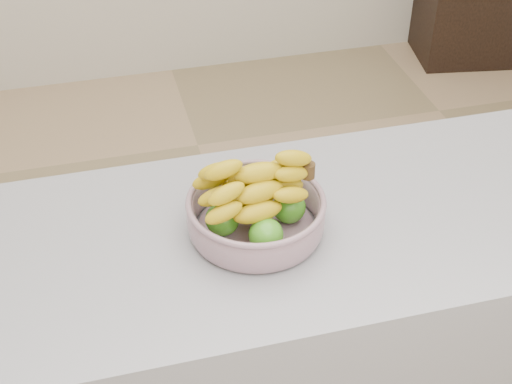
# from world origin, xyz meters

# --- Properties ---
(ground) EXTENTS (4.00, 4.00, 0.00)m
(ground) POSITION_xyz_m (0.00, 0.00, 0.00)
(ground) COLOR tan
(ground) RESTS_ON ground
(counter) EXTENTS (2.00, 0.60, 0.90)m
(counter) POSITION_xyz_m (0.00, -0.44, 0.45)
(counter) COLOR gray
(counter) RESTS_ON ground
(fruit_bowl) EXTENTS (0.28, 0.28, 0.17)m
(fruit_bowl) POSITION_xyz_m (-0.15, -0.44, 0.95)
(fruit_bowl) COLOR #9BA7BA
(fruit_bowl) RESTS_ON counter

